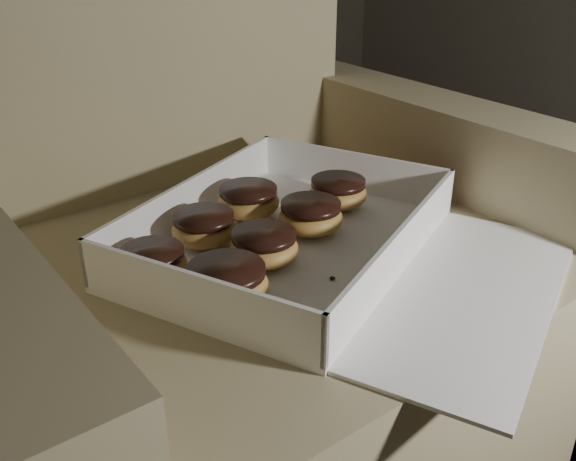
# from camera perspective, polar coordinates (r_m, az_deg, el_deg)

# --- Properties ---
(armchair) EXTENTS (0.85, 0.72, 0.89)m
(armchair) POSITION_cam_1_polar(r_m,az_deg,el_deg) (0.97, -3.79, -6.16)
(armchair) COLOR #8F805B
(armchair) RESTS_ON floor
(bakery_box) EXTENTS (0.58, 0.62, 0.07)m
(bakery_box) POSITION_cam_1_polar(r_m,az_deg,el_deg) (0.84, 2.81, -1.42)
(bakery_box) COLOR white
(bakery_box) RESTS_ON armchair
(donut_a) EXTENTS (0.08, 0.08, 0.04)m
(donut_a) POSITION_cam_1_polar(r_m,az_deg,el_deg) (0.78, -11.93, -2.88)
(donut_a) COLOR #CD9047
(donut_a) RESTS_ON bakery_box
(donut_b) EXTENTS (0.09, 0.09, 0.04)m
(donut_b) POSITION_cam_1_polar(r_m,az_deg,el_deg) (0.96, 4.46, 3.44)
(donut_b) COLOR #CD9047
(donut_b) RESTS_ON bakery_box
(donut_c) EXTENTS (0.09, 0.09, 0.04)m
(donut_c) POSITION_cam_1_polar(r_m,az_deg,el_deg) (0.92, -3.52, 2.68)
(donut_c) COLOR #CD9047
(donut_c) RESTS_ON bakery_box
(donut_d) EXTENTS (0.09, 0.09, 0.05)m
(donut_d) POSITION_cam_1_polar(r_m,az_deg,el_deg) (0.72, -5.47, -4.71)
(donut_d) COLOR #CD9047
(donut_d) RESTS_ON bakery_box
(donut_e) EXTENTS (0.09, 0.09, 0.04)m
(donut_e) POSITION_cam_1_polar(r_m,az_deg,el_deg) (0.88, 2.03, 1.30)
(donut_e) COLOR #CD9047
(donut_e) RESTS_ON bakery_box
(donut_f) EXTENTS (0.09, 0.09, 0.04)m
(donut_f) POSITION_cam_1_polar(r_m,az_deg,el_deg) (0.85, -7.46, 0.25)
(donut_f) COLOR #CD9047
(donut_f) RESTS_ON bakery_box
(donut_g) EXTENTS (0.09, 0.09, 0.04)m
(donut_g) POSITION_cam_1_polar(r_m,az_deg,el_deg) (0.80, -2.14, -1.41)
(donut_g) COLOR #CD9047
(donut_g) RESTS_ON bakery_box
(crumb_a) EXTENTS (0.01, 0.01, 0.00)m
(crumb_a) POSITION_cam_1_polar(r_m,az_deg,el_deg) (0.78, 3.97, -4.25)
(crumb_a) COLOR black
(crumb_a) RESTS_ON bakery_box
(crumb_b) EXTENTS (0.01, 0.01, 0.00)m
(crumb_b) POSITION_cam_1_polar(r_m,az_deg,el_deg) (0.70, 3.00, -7.98)
(crumb_b) COLOR black
(crumb_b) RESTS_ON bakery_box
(crumb_c) EXTENTS (0.01, 0.01, 0.00)m
(crumb_c) POSITION_cam_1_polar(r_m,az_deg,el_deg) (0.69, -1.09, -8.67)
(crumb_c) COLOR black
(crumb_c) RESTS_ON bakery_box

